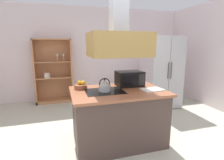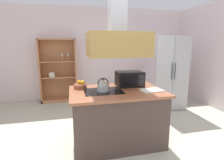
{
  "view_description": "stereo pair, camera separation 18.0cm",
  "coord_description": "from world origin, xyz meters",
  "px_view_note": "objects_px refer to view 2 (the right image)",
  "views": [
    {
      "loc": [
        -0.8,
        -2.35,
        1.63
      ],
      "look_at": [
        0.07,
        0.59,
        1.0
      ],
      "focal_mm": 27.96,
      "sensor_mm": 36.0,
      "label": 1
    },
    {
      "loc": [
        -0.63,
        -2.39,
        1.63
      ],
      "look_at": [
        0.07,
        0.59,
        1.0
      ],
      "focal_mm": 27.96,
      "sensor_mm": 36.0,
      "label": 2
    }
  ],
  "objects_px": {
    "refrigerator": "(165,72)",
    "fruit_bowl": "(80,86)",
    "kettle": "(103,86)",
    "microwave": "(129,79)",
    "dish_cabinet": "(59,74)",
    "cutting_board": "(151,90)"
  },
  "relations": [
    {
      "from": "cutting_board",
      "to": "fruit_bowl",
      "type": "xyz_separation_m",
      "value": [
        -1.09,
        0.42,
        0.04
      ]
    },
    {
      "from": "refrigerator",
      "to": "microwave",
      "type": "distance_m",
      "value": 1.76
    },
    {
      "from": "dish_cabinet",
      "to": "refrigerator",
      "type": "bearing_deg",
      "value": -23.29
    },
    {
      "from": "dish_cabinet",
      "to": "fruit_bowl",
      "type": "xyz_separation_m",
      "value": [
        0.5,
        -2.28,
        0.16
      ]
    },
    {
      "from": "kettle",
      "to": "microwave",
      "type": "bearing_deg",
      "value": 25.81
    },
    {
      "from": "refrigerator",
      "to": "fruit_bowl",
      "type": "xyz_separation_m",
      "value": [
        -2.21,
        -1.11,
        0.03
      ]
    },
    {
      "from": "dish_cabinet",
      "to": "cutting_board",
      "type": "relative_size",
      "value": 5.23
    },
    {
      "from": "dish_cabinet",
      "to": "kettle",
      "type": "bearing_deg",
      "value": -71.64
    },
    {
      "from": "refrigerator",
      "to": "cutting_board",
      "type": "xyz_separation_m",
      "value": [
        -1.11,
        -1.53,
        -0.01
      ]
    },
    {
      "from": "refrigerator",
      "to": "cutting_board",
      "type": "relative_size",
      "value": 5.39
    },
    {
      "from": "refrigerator",
      "to": "kettle",
      "type": "relative_size",
      "value": 8.69
    },
    {
      "from": "fruit_bowl",
      "to": "cutting_board",
      "type": "bearing_deg",
      "value": -20.86
    },
    {
      "from": "cutting_board",
      "to": "fruit_bowl",
      "type": "relative_size",
      "value": 1.58
    },
    {
      "from": "fruit_bowl",
      "to": "kettle",
      "type": "bearing_deg",
      "value": -37.81
    },
    {
      "from": "cutting_board",
      "to": "fruit_bowl",
      "type": "bearing_deg",
      "value": 159.14
    },
    {
      "from": "microwave",
      "to": "fruit_bowl",
      "type": "distance_m",
      "value": 0.87
    },
    {
      "from": "kettle",
      "to": "cutting_board",
      "type": "xyz_separation_m",
      "value": [
        0.75,
        -0.15,
        -0.08
      ]
    },
    {
      "from": "dish_cabinet",
      "to": "kettle",
      "type": "relative_size",
      "value": 8.42
    },
    {
      "from": "dish_cabinet",
      "to": "fruit_bowl",
      "type": "height_order",
      "value": "dish_cabinet"
    },
    {
      "from": "refrigerator",
      "to": "fruit_bowl",
      "type": "relative_size",
      "value": 8.54
    },
    {
      "from": "kettle",
      "to": "dish_cabinet",
      "type": "bearing_deg",
      "value": 108.36
    },
    {
      "from": "dish_cabinet",
      "to": "fruit_bowl",
      "type": "distance_m",
      "value": 2.34
    }
  ]
}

